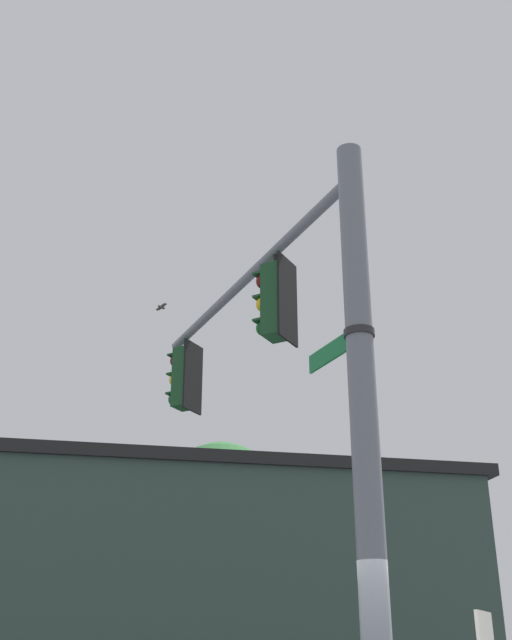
% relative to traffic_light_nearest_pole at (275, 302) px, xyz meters
% --- Properties ---
extents(signal_pole, '(0.30, 0.30, 7.29)m').
position_rel_traffic_light_nearest_pole_xyz_m(signal_pole, '(-1.12, -1.62, -2.45)').
color(signal_pole, slate).
rests_on(signal_pole, ground).
extents(mast_arm, '(3.51, 4.90, 0.14)m').
position_rel_traffic_light_nearest_pole_xyz_m(mast_arm, '(0.57, 0.79, 0.77)').
color(mast_arm, slate).
extents(traffic_light_nearest_pole, '(0.54, 0.49, 1.31)m').
position_rel_traffic_light_nearest_pole_xyz_m(traffic_light_nearest_pole, '(0.00, 0.00, 0.00)').
color(traffic_light_nearest_pole, black).
extents(traffic_light_mid_inner, '(0.54, 0.49, 1.31)m').
position_rel_traffic_light_nearest_pole_xyz_m(traffic_light_mid_inner, '(1.97, 2.80, 0.00)').
color(traffic_light_mid_inner, black).
extents(street_name_sign, '(0.80, 1.07, 0.22)m').
position_rel_traffic_light_nearest_pole_xyz_m(street_name_sign, '(-0.98, -1.41, -1.21)').
color(street_name_sign, '#147238').
extents(bird_flying, '(0.23, 0.29, 0.10)m').
position_rel_traffic_light_nearest_pole_xyz_m(bird_flying, '(4.26, 5.04, 2.76)').
color(bird_flying, '#4C4742').
extents(storefront_building, '(14.00, 14.87, 6.27)m').
position_rel_traffic_light_nearest_pole_xyz_m(storefront_building, '(9.11, 7.19, -2.95)').
color(storefront_building, '#33473D').
rests_on(storefront_building, ground).
extents(tree_by_storefront, '(3.17, 3.17, 7.00)m').
position_rel_traffic_light_nearest_pole_xyz_m(tree_by_storefront, '(8.84, 6.24, -0.75)').
color(tree_by_storefront, '#4C3823').
rests_on(tree_by_storefront, ground).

